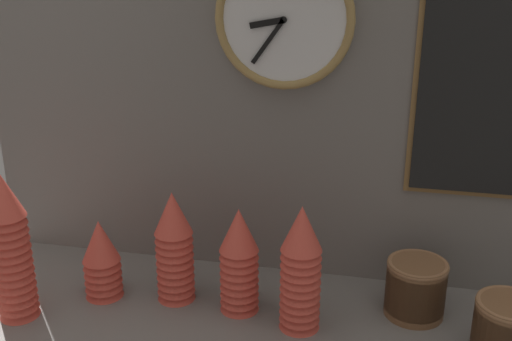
# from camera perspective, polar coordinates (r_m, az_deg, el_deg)

# --- Properties ---
(ground_plane) EXTENTS (1.60, 0.56, 0.04)m
(ground_plane) POSITION_cam_1_polar(r_m,az_deg,el_deg) (1.47, 2.11, -14.32)
(ground_plane) COLOR slate
(wall_tiled_back) EXTENTS (1.60, 0.03, 1.05)m
(wall_tiled_back) POSITION_cam_1_polar(r_m,az_deg,el_deg) (1.49, 4.22, 9.22)
(wall_tiled_back) COLOR slate
(wall_tiled_back) RESTS_ON ground_plane
(cup_stack_center_right) EXTENTS (0.09, 0.09, 0.29)m
(cup_stack_center_right) POSITION_cam_1_polar(r_m,az_deg,el_deg) (1.38, 4.00, -8.68)
(cup_stack_center_right) COLOR #DB4C3D
(cup_stack_center_right) RESTS_ON ground_plane
(cup_stack_center_left) EXTENTS (0.09, 0.09, 0.27)m
(cup_stack_center_left) POSITION_cam_1_polar(r_m,az_deg,el_deg) (1.50, -7.28, -6.73)
(cup_stack_center_left) COLOR #DB4C3D
(cup_stack_center_left) RESTS_ON ground_plane
(cup_stack_far_left) EXTENTS (0.09, 0.09, 0.35)m
(cup_stack_far_left) POSITION_cam_1_polar(r_m,az_deg,el_deg) (1.50, -21.02, -6.35)
(cup_stack_far_left) COLOR #DB4C3D
(cup_stack_far_left) RESTS_ON ground_plane
(cup_stack_center) EXTENTS (0.09, 0.09, 0.25)m
(cup_stack_center) POSITION_cam_1_polar(r_m,az_deg,el_deg) (1.45, -1.51, -7.98)
(cup_stack_center) COLOR #DB4C3D
(cup_stack_center) RESTS_ON ground_plane
(cup_stack_left) EXTENTS (0.09, 0.09, 0.20)m
(cup_stack_left) POSITION_cam_1_polar(r_m,az_deg,el_deg) (1.56, -13.57, -7.64)
(cup_stack_left) COLOR #DB4C3D
(cup_stack_left) RESTS_ON ground_plane
(bowl_stack_right) EXTENTS (0.14, 0.14, 0.13)m
(bowl_stack_right) POSITION_cam_1_polar(r_m,az_deg,el_deg) (1.50, 14.01, -10.05)
(bowl_stack_right) COLOR brown
(bowl_stack_right) RESTS_ON ground_plane
(bowl_stack_far_right) EXTENTS (0.14, 0.14, 0.13)m
(bowl_stack_far_right) POSITION_cam_1_polar(r_m,az_deg,el_deg) (1.42, 21.39, -13.01)
(bowl_stack_far_right) COLOR brown
(bowl_stack_far_right) RESTS_ON ground_plane
(wall_clock) EXTENTS (0.31, 0.03, 0.31)m
(wall_clock) POSITION_cam_1_polar(r_m,az_deg,el_deg) (1.45, 2.51, 13.27)
(wall_clock) COLOR white
(menu_board) EXTENTS (0.40, 0.01, 0.50)m
(menu_board) POSITION_cam_1_polar(r_m,az_deg,el_deg) (1.48, 21.51, 6.70)
(menu_board) COLOR olive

